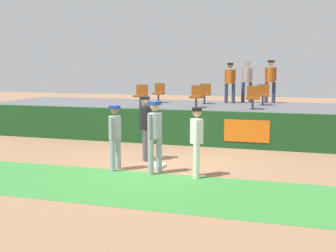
% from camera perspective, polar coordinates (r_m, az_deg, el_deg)
% --- Properties ---
extents(ground_plane, '(60.00, 60.00, 0.00)m').
position_cam_1_polar(ground_plane, '(11.68, -1.44, -5.39)').
color(ground_plane, '#936B4C').
extents(grass_foreground_strip, '(18.00, 2.80, 0.01)m').
position_cam_1_polar(grass_foreground_strip, '(9.67, -5.63, -8.21)').
color(grass_foreground_strip, '#388438').
rests_on(grass_foreground_strip, ground_plane).
extents(first_base, '(0.40, 0.40, 0.08)m').
position_cam_1_polar(first_base, '(11.50, -1.46, -5.39)').
color(first_base, white).
rests_on(first_base, ground_plane).
extents(player_fielder_home, '(0.38, 0.56, 1.73)m').
position_cam_1_polar(player_fielder_home, '(10.30, 3.96, -1.53)').
color(player_fielder_home, white).
rests_on(player_fielder_home, ground_plane).
extents(player_runner_visitor, '(0.46, 0.49, 1.85)m').
position_cam_1_polar(player_runner_visitor, '(10.61, -1.80, -0.82)').
color(player_runner_visitor, '#9EA3AD').
rests_on(player_runner_visitor, ground_plane).
extents(player_coach_visitor, '(0.35, 0.48, 1.72)m').
position_cam_1_polar(player_coach_visitor, '(11.07, -7.24, -0.94)').
color(player_coach_visitor, '#9EA3AD').
rests_on(player_coach_visitor, ground_plane).
extents(player_umpire, '(0.47, 0.49, 1.87)m').
position_cam_1_polar(player_umpire, '(12.19, -3.11, 0.35)').
color(player_umpire, '#4C4C51').
rests_on(player_umpire, ground_plane).
extents(field_wall, '(18.00, 0.26, 1.24)m').
position_cam_1_polar(field_wall, '(14.60, 2.58, -0.26)').
color(field_wall, '#19471E').
rests_on(field_wall, ground_plane).
extents(bleacher_platform, '(18.00, 4.80, 1.21)m').
position_cam_1_polar(bleacher_platform, '(17.09, 4.70, 0.86)').
color(bleacher_platform, '#59595E').
rests_on(bleacher_platform, ground_plane).
extents(seat_front_left, '(0.47, 0.44, 0.84)m').
position_cam_1_polar(seat_front_left, '(16.54, -3.69, 4.38)').
color(seat_front_left, '#4C4C51').
rests_on(seat_front_left, bleacher_platform).
extents(seat_back_center, '(0.46, 0.44, 0.84)m').
position_cam_1_polar(seat_back_center, '(17.66, 5.05, 4.58)').
color(seat_back_center, '#4C4C51').
rests_on(seat_back_center, bleacher_platform).
extents(seat_front_right, '(0.47, 0.44, 0.84)m').
position_cam_1_polar(seat_front_right, '(15.55, 11.52, 4.02)').
color(seat_front_right, '#4C4C51').
rests_on(seat_front_right, bleacher_platform).
extents(seat_back_right, '(0.47, 0.44, 0.84)m').
position_cam_1_polar(seat_back_right, '(17.32, 12.83, 4.36)').
color(seat_back_right, '#4C4C51').
rests_on(seat_back_right, bleacher_platform).
extents(seat_back_left, '(0.44, 0.44, 0.84)m').
position_cam_1_polar(seat_back_left, '(18.19, -1.25, 4.70)').
color(seat_back_left, '#4C4C51').
rests_on(seat_back_left, bleacher_platform).
extents(seat_front_center, '(0.45, 0.44, 0.84)m').
position_cam_1_polar(seat_front_center, '(15.89, 3.92, 4.23)').
color(seat_front_center, '#4C4C51').
rests_on(seat_front_center, bleacher_platform).
extents(spectator_hooded, '(0.48, 0.44, 1.81)m').
position_cam_1_polar(spectator_hooded, '(18.42, 13.79, 6.32)').
color(spectator_hooded, '#33384C').
rests_on(spectator_hooded, bleacher_platform).
extents(spectator_capped, '(0.48, 0.34, 1.71)m').
position_cam_1_polar(spectator_capped, '(18.05, 8.46, 6.24)').
color(spectator_capped, '#33384C').
rests_on(spectator_capped, bleacher_platform).
extents(spectator_casual, '(0.50, 0.36, 1.79)m').
position_cam_1_polar(spectator_casual, '(18.51, 10.72, 6.38)').
color(spectator_casual, '#33384C').
rests_on(spectator_casual, bleacher_platform).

